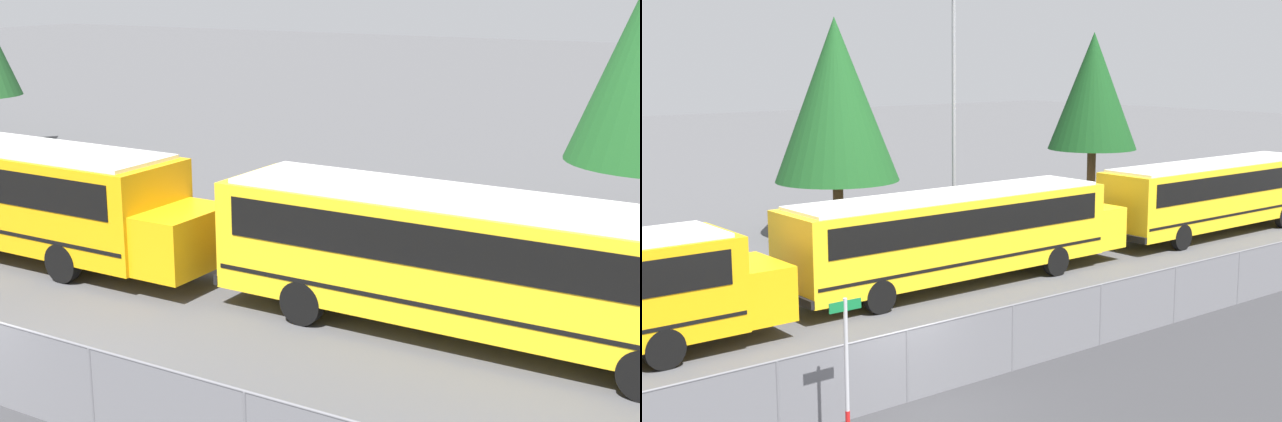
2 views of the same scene
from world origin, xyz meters
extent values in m
plane|color=#4C4C4F|center=(0.00, 0.00, 0.00)|extent=(200.00, 200.00, 0.00)
cube|color=#9EA0A5|center=(0.00, 0.00, 0.81)|extent=(67.82, 0.03, 1.62)
cube|color=slate|center=(0.00, -0.01, 0.81)|extent=(67.82, 0.01, 1.62)
cylinder|color=slate|center=(0.00, 0.00, 1.62)|extent=(67.82, 0.05, 0.05)
cylinder|color=slate|center=(-3.08, 0.00, 0.81)|extent=(0.07, 0.07, 1.62)
cylinder|color=slate|center=(0.00, 0.00, 0.81)|extent=(0.07, 0.07, 1.62)
cylinder|color=slate|center=(3.08, 0.00, 0.81)|extent=(0.07, 0.07, 1.62)
cylinder|color=slate|center=(6.17, 0.00, 0.81)|extent=(0.07, 0.07, 1.62)
cylinder|color=slate|center=(9.25, 0.00, 0.81)|extent=(0.07, 0.07, 1.62)
cylinder|color=slate|center=(12.33, 0.00, 0.81)|extent=(0.07, 0.07, 1.62)
cube|color=#EDA80F|center=(-0.33, 6.58, 1.25)|extent=(1.41, 2.39, 1.48)
cylinder|color=black|center=(-3.27, 5.40, 0.51)|extent=(1.01, 0.28, 1.01)
cube|color=yellow|center=(7.03, 7.24, 1.74)|extent=(11.74, 2.60, 2.47)
cube|color=black|center=(7.03, 7.24, 2.29)|extent=(10.80, 2.64, 0.89)
cube|color=black|center=(7.03, 7.24, 1.05)|extent=(11.50, 2.63, 0.10)
cube|color=yellow|center=(13.60, 7.24, 1.25)|extent=(1.41, 2.39, 1.48)
cube|color=black|center=(1.11, 7.24, 0.66)|extent=(0.12, 2.60, 0.24)
cube|color=silver|center=(7.03, 7.24, 3.03)|extent=(11.15, 2.34, 0.10)
cylinder|color=black|center=(10.67, 8.42, 0.51)|extent=(1.01, 0.28, 1.01)
cylinder|color=black|center=(10.67, 6.06, 0.51)|extent=(1.01, 0.28, 1.01)
cylinder|color=black|center=(3.39, 8.42, 0.51)|extent=(1.01, 0.28, 1.01)
cylinder|color=black|center=(3.39, 6.06, 0.51)|extent=(1.01, 0.28, 1.01)
cube|color=yellow|center=(21.04, 7.07, 1.74)|extent=(11.74, 2.60, 2.47)
cube|color=black|center=(21.04, 7.07, 2.29)|extent=(10.80, 2.64, 0.89)
cube|color=black|center=(21.04, 7.07, 1.05)|extent=(11.50, 2.63, 0.10)
cube|color=black|center=(15.12, 7.07, 0.66)|extent=(0.12, 2.60, 0.24)
cube|color=silver|center=(21.04, 7.07, 3.03)|extent=(11.15, 2.34, 0.10)
cylinder|color=black|center=(24.68, 8.25, 0.51)|extent=(1.01, 0.28, 1.01)
cylinder|color=black|center=(17.40, 8.25, 0.51)|extent=(1.01, 0.28, 1.01)
cylinder|color=black|center=(17.40, 5.89, 0.51)|extent=(1.01, 0.28, 1.01)
cylinder|color=#B7B7BC|center=(-2.15, -1.04, 1.47)|extent=(0.08, 0.08, 2.93)
cylinder|color=red|center=(-2.15, -1.04, 0.55)|extent=(0.09, 0.09, 0.30)
cube|color=#147238|center=(-2.15, -1.04, 2.78)|extent=(0.70, 0.02, 0.20)
cylinder|color=gray|center=(11.85, 13.10, 4.85)|extent=(0.16, 0.16, 9.70)
cylinder|color=#51381E|center=(22.85, 15.63, 1.42)|extent=(0.44, 0.44, 2.85)
cone|color=#144219|center=(22.85, 15.63, 5.75)|extent=(4.47, 4.47, 5.81)
cylinder|color=#51381E|center=(8.66, 16.89, 1.16)|extent=(0.44, 0.44, 2.32)
cone|color=#194C1E|center=(8.66, 16.89, 5.68)|extent=(5.17, 5.17, 6.72)
camera|label=1|loc=(13.13, -9.63, 7.44)|focal=50.00mm
camera|label=2|loc=(-10.70, -14.93, 7.37)|focal=50.00mm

